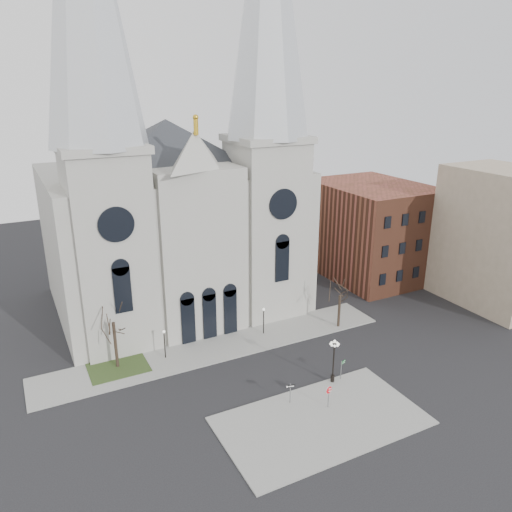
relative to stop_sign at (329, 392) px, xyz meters
name	(u,v)px	position (x,y,z in m)	size (l,w,h in m)	color
ground	(265,400)	(-4.58, 3.73, -1.76)	(160.00, 160.00, 0.00)	black
sidewalk_near	(321,421)	(-1.58, -1.27, -1.69)	(18.00, 10.00, 0.14)	gray
sidewalk_far	(219,347)	(-4.58, 14.73, -1.69)	(40.00, 6.00, 0.14)	gray
grass_patch	(118,367)	(-15.58, 15.73, -1.67)	(6.00, 5.00, 0.18)	#2B411C
cathedral	(176,168)	(-4.58, 26.59, 16.72)	(33.00, 26.66, 54.00)	#A5A39A
bg_building_brick	(370,230)	(25.42, 25.73, 5.24)	(14.00, 18.00, 14.00)	brown
bg_building_tan	(499,238)	(33.42, 9.73, 7.24)	(10.00, 14.00, 18.00)	tan
tree_left	(113,320)	(-15.58, 15.73, 3.83)	(3.20, 3.20, 7.50)	black
tree_right	(340,293)	(10.42, 12.73, 2.71)	(3.20, 3.20, 6.00)	black
ped_lamp_left	(164,339)	(-10.58, 15.23, 0.57)	(0.32, 0.32, 3.26)	black
ped_lamp_right	(264,317)	(1.42, 15.23, 0.57)	(0.32, 0.32, 3.26)	black
stop_sign	(329,392)	(0.00, 0.00, 0.00)	(0.80, 0.16, 2.25)	slate
globe_lamp	(334,356)	(2.79, 3.23, 1.29)	(1.17, 1.17, 4.63)	black
one_way_sign	(290,390)	(-2.72, 2.20, -0.26)	(0.84, 0.29, 1.99)	slate
street_name_sign	(342,368)	(3.86, 3.26, -0.41)	(0.62, 0.26, 2.02)	slate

